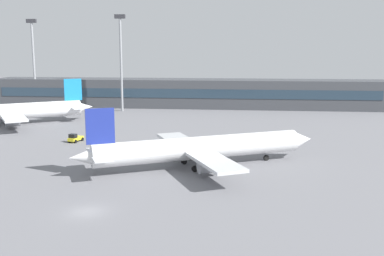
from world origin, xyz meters
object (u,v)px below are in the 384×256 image
object	(u,v)px
airplane_mid	(3,112)
floodlight_tower_west	(33,57)
baggage_tug_yellow	(75,138)
floodlight_tower_east	(121,57)
airplane_near	(202,148)

from	to	relation	value
airplane_mid	floodlight_tower_west	bearing A→B (deg)	103.01
baggage_tug_yellow	floodlight_tower_east	bearing A→B (deg)	93.06
airplane_near	airplane_mid	world-z (taller)	airplane_mid
baggage_tug_yellow	floodlight_tower_west	bearing A→B (deg)	121.96
airplane_mid	floodlight_tower_west	distance (m)	38.12
airplane_near	baggage_tug_yellow	world-z (taller)	airplane_near
baggage_tug_yellow	floodlight_tower_west	distance (m)	63.53
baggage_tug_yellow	floodlight_tower_east	world-z (taller)	floodlight_tower_east
airplane_near	floodlight_tower_west	world-z (taller)	floodlight_tower_west
airplane_near	floodlight_tower_east	world-z (taller)	floodlight_tower_east
floodlight_tower_west	floodlight_tower_east	distance (m)	30.77
airplane_near	baggage_tug_yellow	xyz separation A→B (m)	(-27.28, 16.62, -2.30)
baggage_tug_yellow	floodlight_tower_east	size ratio (longest dim) A/B	0.13
baggage_tug_yellow	floodlight_tower_east	distance (m)	48.92
floodlight_tower_west	floodlight_tower_east	xyz separation A→B (m)	(30.18, -6.03, 0.38)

